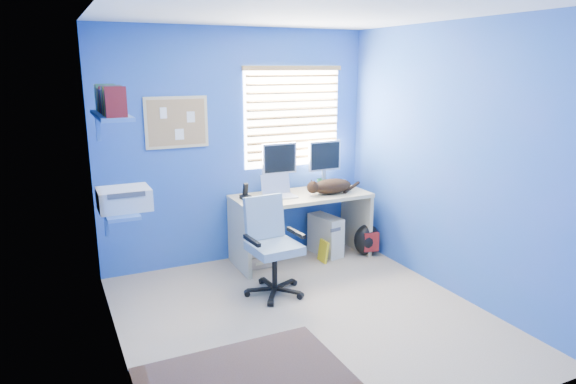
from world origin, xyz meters
name	(u,v)px	position (x,y,z in m)	size (l,w,h in m)	color
floor	(305,317)	(0.00, 0.00, 0.00)	(3.00, 3.20, 0.00)	tan
ceiling	(307,11)	(0.00, 0.00, 2.50)	(3.00, 3.20, 0.00)	white
wall_back	(238,147)	(0.00, 1.60, 1.25)	(3.00, 0.01, 2.50)	blue
wall_front	(445,232)	(0.00, -1.60, 1.25)	(3.00, 0.01, 2.50)	blue
wall_left	(110,195)	(-1.50, 0.00, 1.25)	(0.01, 3.20, 2.50)	blue
wall_right	(450,161)	(1.50, 0.00, 1.25)	(0.01, 3.20, 2.50)	blue
desk	(301,227)	(0.59, 1.26, 0.37)	(1.49, 0.65, 0.74)	tan
laptop	(280,187)	(0.34, 1.24, 0.85)	(0.33, 0.26, 0.22)	silver
monitor_left	(279,167)	(0.45, 1.52, 1.01)	(0.40, 0.12, 0.54)	silver
monitor_right	(324,164)	(0.99, 1.46, 1.01)	(0.40, 0.12, 0.54)	silver
phone	(245,191)	(-0.02, 1.34, 0.82)	(0.09, 0.11, 0.17)	black
mug	(321,183)	(0.96, 1.45, 0.79)	(0.10, 0.09, 0.10)	#217246
cd_spindle	(341,183)	(1.20, 1.42, 0.78)	(0.13, 0.13, 0.07)	silver
cat	(332,186)	(0.92, 1.15, 0.82)	(0.46, 0.24, 0.16)	black
tower_pc	(326,235)	(0.92, 1.26, 0.23)	(0.19, 0.44, 0.45)	beige
drawer_boxes	(254,241)	(0.05, 1.29, 0.27)	(0.35, 0.28, 0.54)	tan
yellow_book	(323,251)	(0.78, 1.06, 0.12)	(0.03, 0.17, 0.24)	yellow
backpack	(367,240)	(1.33, 1.03, 0.18)	(0.31, 0.23, 0.36)	black
office_chair	(272,258)	(-0.05, 0.58, 0.34)	(0.57, 0.57, 0.91)	black
window_blinds	(293,117)	(0.65, 1.57, 1.55)	(1.15, 0.05, 1.10)	white
corkboard	(177,122)	(-0.65, 1.58, 1.55)	(0.64, 0.02, 0.52)	tan
wall_shelves	(116,151)	(-1.35, 0.75, 1.43)	(0.42, 0.90, 1.05)	#4879C5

